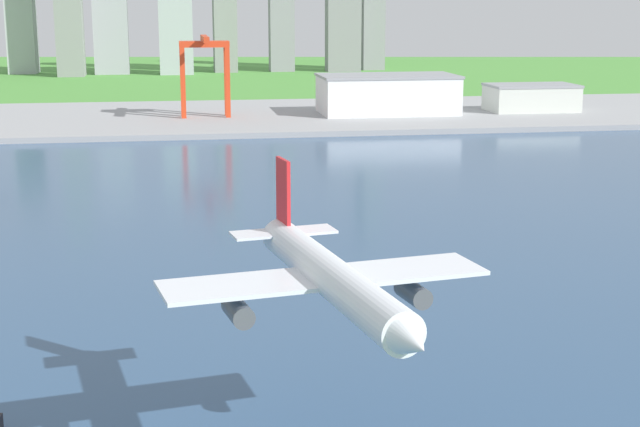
{
  "coord_description": "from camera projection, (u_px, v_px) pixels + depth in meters",
  "views": [
    {
      "loc": [
        -34.79,
        25.58,
        55.65
      ],
      "look_at": [
        -9.41,
        182.07,
        20.5
      ],
      "focal_mm": 53.48,
      "sensor_mm": 36.0,
      "label": 1
    }
  ],
  "objects": [
    {
      "name": "ground_plane",
      "position": [
        288.0,
        195.0,
        281.95
      ],
      "size": [
        2400.0,
        2400.0,
        0.0
      ],
      "primitive_type": "plane",
      "color": "#4D933C"
    },
    {
      "name": "port_crane_red",
      "position": [
        205.0,
        59.0,
        446.19
      ],
      "size": [
        23.23,
        37.17,
        38.32
      ],
      "color": "red",
      "rests_on": "industrial_pier"
    },
    {
      "name": "airplane_landing",
      "position": [
        333.0,
        280.0,
        109.18
      ],
      "size": [
        39.75,
        47.48,
        15.47
      ],
      "color": "silver"
    },
    {
      "name": "warehouse_annex",
      "position": [
        531.0,
        97.0,
        477.33
      ],
      "size": [
        43.84,
        26.72,
        13.35
      ],
      "color": "silver",
      "rests_on": "industrial_pier"
    },
    {
      "name": "water_bay",
      "position": [
        320.0,
        244.0,
        224.11
      ],
      "size": [
        840.0,
        360.0,
        0.15
      ],
      "primitive_type": "cube",
      "color": "#2D4C70",
      "rests_on": "ground"
    },
    {
      "name": "industrial_pier",
      "position": [
        238.0,
        117.0,
        464.78
      ],
      "size": [
        840.0,
        140.0,
        2.5
      ],
      "primitive_type": "cube",
      "color": "#96989A",
      "rests_on": "ground"
    },
    {
      "name": "warehouse_main",
      "position": [
        387.0,
        94.0,
        466.26
      ],
      "size": [
        66.7,
        37.71,
        18.88
      ],
      "color": "white",
      "rests_on": "industrial_pier"
    }
  ]
}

